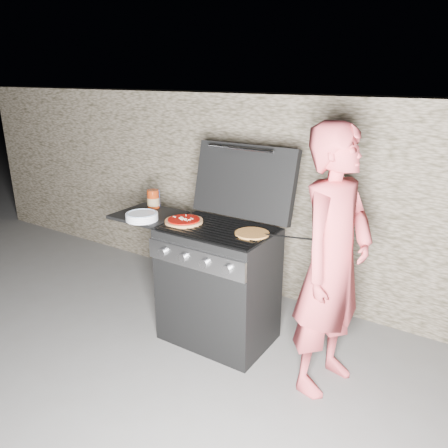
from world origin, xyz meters
The scene contains 10 objects.
ground centered at (0.00, 0.00, 0.00)m, with size 50.00×50.00×0.00m, color #63615F.
stone_wall centered at (0.00, 1.05, 0.90)m, with size 8.00×0.35×1.80m, color gray.
gas_grill centered at (-0.25, 0.00, 0.46)m, with size 1.34×0.79×0.91m, color black, non-canonical shape.
pizza_topped centered at (-0.28, -0.04, 0.93)m, with size 0.28×0.28×0.03m, color #CF7C3F, non-canonical shape.
pizza_plain centered at (0.27, 0.02, 0.92)m, with size 0.24×0.24×0.01m, color #E49148.
sauce_jar centered at (-0.74, 0.15, 0.98)m, with size 0.10×0.10×0.15m, color maroon.
blue_carton centered at (-0.76, 0.19, 0.98)m, with size 0.07×0.04×0.15m, color navy.
plate_stack centered at (-0.60, -0.15, 0.93)m, with size 0.25×0.25×0.06m, color white.
person centered at (0.87, -0.03, 0.86)m, with size 0.63×0.41×1.72m, color #C44349.
tongs centered at (0.56, 0.00, 0.95)m, with size 0.01×0.01×0.42m, color black.
Camera 1 is at (1.64, -2.46, 1.96)m, focal length 35.00 mm.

